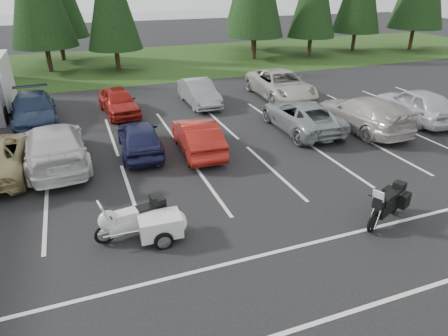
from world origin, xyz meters
TOP-DOWN VIEW (x-y plane):
  - ground at (0.00, 0.00)m, footprint 120.00×120.00m
  - grass_strip at (0.00, 24.00)m, footprint 80.00×16.00m
  - lake_water at (4.00, 55.00)m, footprint 70.00×50.00m
  - stall_markings at (0.00, 2.00)m, footprint 32.00×16.00m
  - car_near_3 at (-4.52, 4.56)m, footprint 2.64×5.70m
  - car_near_4 at (-1.24, 4.54)m, footprint 1.88×4.20m
  - car_near_5 at (1.03, 3.82)m, footprint 1.70×4.30m
  - car_near_6 at (6.50, 4.62)m, footprint 2.55×5.24m
  - car_near_7 at (9.30, 3.71)m, footprint 2.44×5.51m
  - car_near_8 at (12.77, 3.84)m, footprint 2.38×5.01m
  - car_far_1 at (-5.53, 10.06)m, footprint 2.45×5.23m
  - car_far_2 at (-1.39, 10.23)m, footprint 2.05×4.22m
  - car_far_3 at (3.18, 10.39)m, footprint 1.51×4.25m
  - car_far_4 at (8.24, 9.99)m, footprint 2.96×5.95m
  - touring_motorcycle at (-2.51, -1.35)m, footprint 2.45×1.11m
  - cargo_trailer at (-1.80, -1.84)m, footprint 1.73×1.01m
  - adventure_motorcycle at (4.69, -3.34)m, footprint 2.41×1.66m

SIDE VIEW (x-z plane):
  - ground at x=0.00m, z-range 0.00..0.00m
  - lake_water at x=4.00m, z-range -0.01..0.01m
  - stall_markings at x=0.00m, z-range 0.00..0.01m
  - grass_strip at x=0.00m, z-range 0.00..0.01m
  - cargo_trailer at x=-1.80m, z-range 0.00..0.79m
  - touring_motorcycle at x=-2.51m, z-range 0.00..1.31m
  - car_far_2 at x=-1.39m, z-range 0.00..1.39m
  - adventure_motorcycle at x=4.69m, z-range 0.00..1.39m
  - car_near_5 at x=1.03m, z-range 0.00..1.39m
  - car_far_3 at x=3.18m, z-range 0.00..1.40m
  - car_near_4 at x=-1.24m, z-range 0.00..1.40m
  - car_near_6 at x=6.50m, z-range 0.00..1.44m
  - car_far_1 at x=-5.53m, z-range 0.00..1.48m
  - car_near_7 at x=9.30m, z-range 0.00..1.57m
  - car_near_3 at x=-4.52m, z-range 0.00..1.61m
  - car_far_4 at x=8.24m, z-range 0.00..1.62m
  - car_near_8 at x=12.77m, z-range 0.00..1.65m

